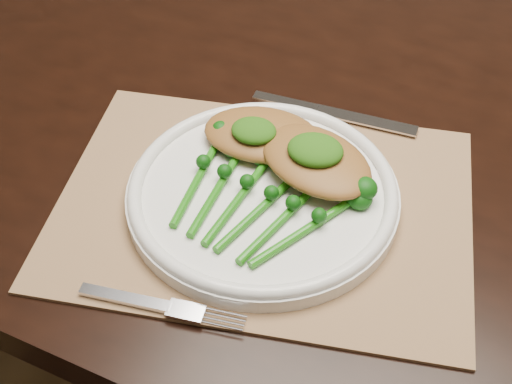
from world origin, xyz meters
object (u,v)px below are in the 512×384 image
(chicken_fillet_left, at_px, (262,134))
(broccolini_bundle, at_px, (248,205))
(dinner_plate, at_px, (263,193))
(placemat, at_px, (264,206))
(dining_table, at_px, (350,288))

(chicken_fillet_left, bearing_deg, broccolini_bundle, -83.68)
(dinner_plate, relative_size, chicken_fillet_left, 2.19)
(placemat, bearing_deg, dinner_plate, 114.74)
(dining_table, xyz_separation_m, dinner_plate, (-0.08, -0.21, 0.39))
(dining_table, distance_m, placemat, 0.44)
(placemat, relative_size, broccolini_bundle, 2.07)
(placemat, distance_m, dinner_plate, 0.02)
(broccolini_bundle, bearing_deg, dining_table, 85.20)
(placemat, distance_m, broccolini_bundle, 0.03)
(dinner_plate, bearing_deg, placemat, -59.67)
(dining_table, distance_m, dinner_plate, 0.45)
(placemat, bearing_deg, broccolini_bundle, -116.33)
(dinner_plate, distance_m, chicken_fillet_left, 0.07)
(chicken_fillet_left, bearing_deg, dining_table, 50.85)
(dining_table, height_order, placemat, placemat)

